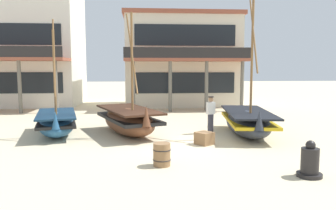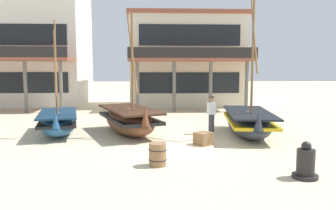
{
  "view_description": "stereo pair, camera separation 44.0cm",
  "coord_description": "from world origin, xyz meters",
  "px_view_note": "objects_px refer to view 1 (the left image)",
  "views": [
    {
      "loc": [
        -1.12,
        -13.06,
        2.96
      ],
      "look_at": [
        0.0,
        1.0,
        1.4
      ],
      "focal_mm": 36.11,
      "sensor_mm": 36.0,
      "label": 1
    },
    {
      "loc": [
        -0.68,
        -13.09,
        2.96
      ],
      "look_at": [
        0.0,
        1.0,
        1.4
      ],
      "focal_mm": 36.11,
      "sensor_mm": 36.0,
      "label": 2
    }
  ],
  "objects_px": {
    "fishing_boat_far_right": "(129,120)",
    "wooden_barrel": "(162,155)",
    "capstan_winch": "(310,162)",
    "harbor_building_annex": "(28,38)",
    "harbor_building_main": "(181,60)",
    "fisherman_by_hull": "(211,115)",
    "fishing_boat_centre_large": "(248,121)",
    "fishing_boat_near_left": "(57,123)",
    "cargo_crate": "(204,138)"
  },
  "relations": [
    {
      "from": "fishing_boat_far_right",
      "to": "wooden_barrel",
      "type": "height_order",
      "value": "fishing_boat_far_right"
    },
    {
      "from": "capstan_winch",
      "to": "harbor_building_annex",
      "type": "bearing_deg",
      "value": 124.75
    },
    {
      "from": "capstan_winch",
      "to": "wooden_barrel",
      "type": "relative_size",
      "value": 1.44
    },
    {
      "from": "harbor_building_main",
      "to": "fisherman_by_hull",
      "type": "bearing_deg",
      "value": -90.31
    },
    {
      "from": "fishing_boat_centre_large",
      "to": "harbor_building_main",
      "type": "xyz_separation_m",
      "value": [
        -1.49,
        12.53,
        2.96
      ]
    },
    {
      "from": "fisherman_by_hull",
      "to": "harbor_building_main",
      "type": "height_order",
      "value": "harbor_building_main"
    },
    {
      "from": "fishing_boat_far_right",
      "to": "fisherman_by_hull",
      "type": "height_order",
      "value": "fishing_boat_far_right"
    },
    {
      "from": "wooden_barrel",
      "to": "harbor_building_annex",
      "type": "xyz_separation_m",
      "value": [
        -9.62,
        18.22,
        4.93
      ]
    },
    {
      "from": "capstan_winch",
      "to": "harbor_building_annex",
      "type": "distance_m",
      "value": 24.31
    },
    {
      "from": "fishing_boat_centre_large",
      "to": "capstan_winch",
      "type": "height_order",
      "value": "fishing_boat_centre_large"
    },
    {
      "from": "fishing_boat_near_left",
      "to": "harbor_building_annex",
      "type": "xyz_separation_m",
      "value": [
        -5.28,
        13.14,
        4.73
      ]
    },
    {
      "from": "capstan_winch",
      "to": "harbor_building_main",
      "type": "height_order",
      "value": "harbor_building_main"
    },
    {
      "from": "fishing_boat_near_left",
      "to": "cargo_crate",
      "type": "height_order",
      "value": "fishing_boat_near_left"
    },
    {
      "from": "fishing_boat_far_right",
      "to": "fishing_boat_near_left",
      "type": "bearing_deg",
      "value": 178.45
    },
    {
      "from": "fisherman_by_hull",
      "to": "harbor_building_main",
      "type": "distance_m",
      "value": 12.34
    },
    {
      "from": "capstan_winch",
      "to": "cargo_crate",
      "type": "xyz_separation_m",
      "value": [
        -2.13,
        4.08,
        -0.16
      ]
    },
    {
      "from": "fishing_boat_centre_large",
      "to": "wooden_barrel",
      "type": "bearing_deg",
      "value": -132.52
    },
    {
      "from": "wooden_barrel",
      "to": "cargo_crate",
      "type": "distance_m",
      "value": 3.29
    },
    {
      "from": "fishing_boat_centre_large",
      "to": "cargo_crate",
      "type": "height_order",
      "value": "fishing_boat_centre_large"
    },
    {
      "from": "cargo_crate",
      "to": "fisherman_by_hull",
      "type": "bearing_deg",
      "value": 72.41
    },
    {
      "from": "fisherman_by_hull",
      "to": "capstan_winch",
      "type": "height_order",
      "value": "fisherman_by_hull"
    },
    {
      "from": "harbor_building_main",
      "to": "fishing_boat_far_right",
      "type": "bearing_deg",
      "value": -107.42
    },
    {
      "from": "fishing_boat_centre_large",
      "to": "cargo_crate",
      "type": "bearing_deg",
      "value": -142.96
    },
    {
      "from": "fishing_boat_centre_large",
      "to": "harbor_building_annex",
      "type": "height_order",
      "value": "harbor_building_annex"
    },
    {
      "from": "fishing_boat_near_left",
      "to": "fishing_boat_far_right",
      "type": "distance_m",
      "value": 3.16
    },
    {
      "from": "capstan_winch",
      "to": "cargo_crate",
      "type": "height_order",
      "value": "capstan_winch"
    },
    {
      "from": "fishing_boat_near_left",
      "to": "fishing_boat_far_right",
      "type": "xyz_separation_m",
      "value": [
        3.16,
        -0.09,
        0.09
      ]
    },
    {
      "from": "fisherman_by_hull",
      "to": "capstan_winch",
      "type": "xyz_separation_m",
      "value": [
        1.44,
        -6.27,
        -0.43
      ]
    },
    {
      "from": "fishing_boat_centre_large",
      "to": "fisherman_by_hull",
      "type": "relative_size",
      "value": 3.93
    },
    {
      "from": "fishing_boat_near_left",
      "to": "capstan_winch",
      "type": "distance_m",
      "value": 10.49
    },
    {
      "from": "fishing_boat_near_left",
      "to": "fishing_boat_centre_large",
      "type": "relative_size",
      "value": 0.76
    },
    {
      "from": "fishing_boat_near_left",
      "to": "fisherman_by_hull",
      "type": "height_order",
      "value": "fishing_boat_near_left"
    },
    {
      "from": "fishing_boat_centre_large",
      "to": "fisherman_by_hull",
      "type": "distance_m",
      "value": 1.65
    },
    {
      "from": "fisherman_by_hull",
      "to": "wooden_barrel",
      "type": "bearing_deg",
      "value": -117.02
    },
    {
      "from": "fishing_boat_centre_large",
      "to": "fisherman_by_hull",
      "type": "xyz_separation_m",
      "value": [
        -1.56,
        0.49,
        0.23
      ]
    },
    {
      "from": "harbor_building_annex",
      "to": "fishing_boat_far_right",
      "type": "bearing_deg",
      "value": -57.46
    },
    {
      "from": "fishing_boat_near_left",
      "to": "fisherman_by_hull",
      "type": "bearing_deg",
      "value": -1.27
    },
    {
      "from": "fishing_boat_far_right",
      "to": "capstan_winch",
      "type": "bearing_deg",
      "value": -51.01
    },
    {
      "from": "cargo_crate",
      "to": "harbor_building_annex",
      "type": "relative_size",
      "value": 0.06
    },
    {
      "from": "fishing_boat_near_left",
      "to": "cargo_crate",
      "type": "relative_size",
      "value": 8.66
    },
    {
      "from": "wooden_barrel",
      "to": "harbor_building_main",
      "type": "height_order",
      "value": "harbor_building_main"
    },
    {
      "from": "fisherman_by_hull",
      "to": "cargo_crate",
      "type": "relative_size",
      "value": 2.89
    },
    {
      "from": "fishing_boat_near_left",
      "to": "fishing_boat_centre_large",
      "type": "xyz_separation_m",
      "value": [
        8.41,
        -0.64,
        0.04
      ]
    },
    {
      "from": "fishing_boat_far_right",
      "to": "capstan_winch",
      "type": "height_order",
      "value": "fishing_boat_far_right"
    },
    {
      "from": "wooden_barrel",
      "to": "harbor_building_main",
      "type": "xyz_separation_m",
      "value": [
        2.58,
        16.96,
        3.21
      ]
    },
    {
      "from": "capstan_winch",
      "to": "harbor_building_annex",
      "type": "relative_size",
      "value": 0.1
    },
    {
      "from": "fisherman_by_hull",
      "to": "wooden_barrel",
      "type": "distance_m",
      "value": 5.55
    },
    {
      "from": "wooden_barrel",
      "to": "cargo_crate",
      "type": "relative_size",
      "value": 1.2
    },
    {
      "from": "fishing_boat_far_right",
      "to": "cargo_crate",
      "type": "xyz_separation_m",
      "value": [
        3.0,
        -2.25,
        -0.4
      ]
    },
    {
      "from": "fishing_boat_far_right",
      "to": "fisherman_by_hull",
      "type": "distance_m",
      "value": 3.7
    }
  ]
}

